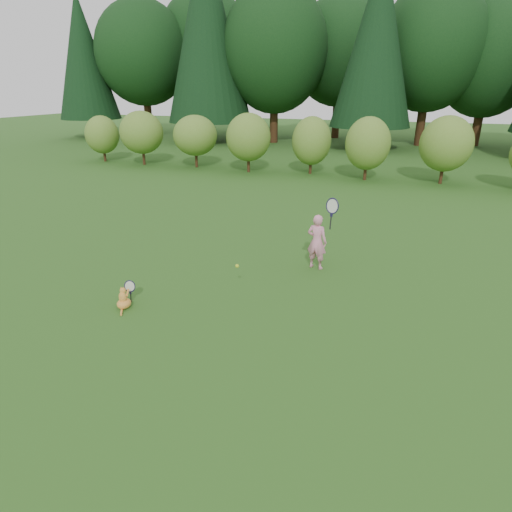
% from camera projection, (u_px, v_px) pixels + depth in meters
% --- Properties ---
extents(ground, '(100.00, 100.00, 0.00)m').
position_uv_depth(ground, '(233.00, 302.00, 8.45)').
color(ground, '#215618').
rests_on(ground, ground).
extents(shrub_row, '(28.00, 3.00, 2.80)m').
position_uv_depth(shrub_row, '(341.00, 147.00, 19.33)').
color(shrub_row, '#5D7624').
rests_on(shrub_row, ground).
extents(woodland_backdrop, '(48.00, 10.00, 15.00)m').
position_uv_depth(woodland_backdrop, '(375.00, 24.00, 25.84)').
color(woodland_backdrop, black).
rests_on(woodland_backdrop, ground).
extents(child, '(0.74, 0.45, 1.94)m').
position_uv_depth(child, '(317.00, 241.00, 9.78)').
color(child, pink).
rests_on(child, ground).
extents(cat, '(0.34, 0.58, 0.59)m').
position_uv_depth(cat, '(124.00, 297.00, 8.15)').
color(cat, orange).
rests_on(cat, ground).
extents(tennis_ball, '(0.07, 0.07, 0.07)m').
position_uv_depth(tennis_ball, '(237.00, 266.00, 8.51)').
color(tennis_ball, '#B6D118').
rests_on(tennis_ball, ground).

